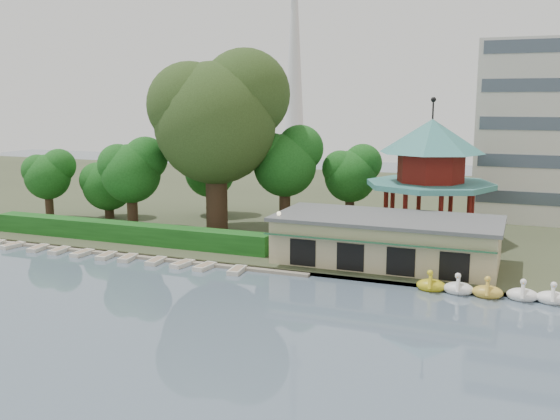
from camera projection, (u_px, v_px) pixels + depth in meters
The scene contains 13 objects.
ground_plane at pixel (134, 343), 36.09m from camera, with size 220.00×220.00×0.00m, color slate.
shore at pixel (359, 203), 83.65m from camera, with size 220.00×70.00×0.40m, color #424930.
embankment at pixel (255, 267), 51.90m from camera, with size 220.00×0.60×0.30m, color gray.
dock at pixel (133, 255), 56.17m from camera, with size 34.00×1.60×0.24m, color gray.
boathouse at pixel (386, 239), 52.16m from camera, with size 18.60×9.39×3.90m.
pavilion at pixel (431, 168), 59.72m from camera, with size 12.40×12.40×13.50m.
broadcast_tower at pixel (294, 26), 173.52m from camera, with size 8.00×8.00×96.00m.
hedge at pixel (126, 232), 60.07m from camera, with size 30.00×2.00×1.80m, color #1B5B1B.
lamp_post at pixel (279, 227), 52.35m from camera, with size 0.36×0.36×4.28m.
big_tree at pixel (218, 114), 62.92m from camera, with size 13.59×12.66×18.68m.
small_trees at pixel (197, 170), 68.36m from camera, with size 38.90×16.16×10.93m.
swan_boats at pixel (505, 293), 44.08m from camera, with size 12.64×2.15×1.92m.
moored_rowboats at pixel (105, 256), 55.61m from camera, with size 27.18×2.57×0.36m.
Camera 1 is at (20.49, -28.65, 13.92)m, focal length 40.00 mm.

